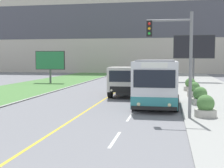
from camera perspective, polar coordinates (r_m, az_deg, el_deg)
name	(u,v)px	position (r m, az deg, el deg)	size (l,w,h in m)	color
apartment_block_background	(147,25)	(66.31, 6.36, 10.73)	(80.00, 8.04, 19.89)	beige
city_bus	(156,83)	(19.88, 8.11, 0.16)	(2.69, 6.07, 2.97)	silver
dump_truck	(127,82)	(24.97, 2.75, 0.45)	(2.58, 6.73, 2.38)	black
traffic_light_mast	(177,51)	(15.96, 11.77, 5.91)	(2.28, 0.32, 5.36)	slate
billboard_large	(194,48)	(41.01, 14.75, 6.39)	(5.11, 0.24, 5.96)	#59595B
billboard_small	(50,61)	(38.86, -11.25, 4.13)	(3.73, 0.24, 3.93)	#59595B
planter_round_near	(206,107)	(16.72, 16.73, -4.10)	(1.12, 1.12, 1.14)	#B7B2A8
planter_round_second	(200,97)	(20.92, 15.80, -2.28)	(1.13, 1.13, 1.16)	#B7B2A8
planter_round_third	(194,90)	(25.13, 14.81, -1.09)	(1.07, 1.07, 1.15)	#B7B2A8
planter_round_far	(190,85)	(29.35, 14.11, -0.23)	(1.16, 1.16, 1.18)	#B7B2A8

